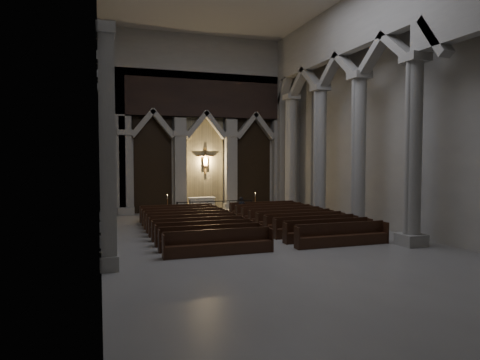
{
  "coord_description": "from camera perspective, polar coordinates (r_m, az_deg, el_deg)",
  "views": [
    {
      "loc": [
        -7.01,
        -17.26,
        3.72
      ],
      "look_at": [
        -0.33,
        3.0,
        2.6
      ],
      "focal_mm": 32.0,
      "sensor_mm": 36.0,
      "label": 1
    }
  ],
  "objects": [
    {
      "name": "left_pilasters",
      "position": [
        20.76,
        -17.55,
        3.38
      ],
      "size": [
        0.6,
        13.0,
        8.03
      ],
      "color": "#9E9C94",
      "rests_on": "ground"
    },
    {
      "name": "right_arcade",
      "position": [
        22.78,
        15.87,
        13.27
      ],
      "size": [
        1.0,
        24.0,
        12.0
      ],
      "color": "#9E9C94",
      "rests_on": "ground"
    },
    {
      "name": "sanctuary_wall",
      "position": [
        29.77,
        -4.59,
        8.57
      ],
      "size": [
        14.0,
        0.77,
        12.0
      ],
      "color": "#9E9C94",
      "rests_on": "ground"
    },
    {
      "name": "worshipper",
      "position": [
        26.05,
        0.21,
        -3.74
      ],
      "size": [
        0.54,
        0.41,
        1.33
      ],
      "primitive_type": "imported",
      "rotation": [
        0.0,
        0.0,
        -0.2
      ],
      "color": "black",
      "rests_on": "ground"
    },
    {
      "name": "candle_stand_right",
      "position": [
        28.81,
        2.04,
        -3.68
      ],
      "size": [
        0.23,
        0.23,
        1.37
      ],
      "color": "#AD6E35",
      "rests_on": "ground"
    },
    {
      "name": "sanctuary_step",
      "position": [
        28.96,
        -4.1,
        -4.24
      ],
      "size": [
        8.5,
        2.6,
        0.15
      ],
      "primitive_type": "cube",
      "color": "#9E9C94",
      "rests_on": "ground"
    },
    {
      "name": "altar_rail",
      "position": [
        27.46,
        -3.34,
        -3.43
      ],
      "size": [
        4.97,
        0.09,
        0.98
      ],
      "color": "black",
      "rests_on": "ground"
    },
    {
      "name": "room",
      "position": [
        19.03,
        3.91,
        14.76
      ],
      "size": [
        24.0,
        24.1,
        12.0
      ],
      "color": "gray",
      "rests_on": "ground"
    },
    {
      "name": "candle_stand_left",
      "position": [
        26.63,
        -9.63,
        -4.22
      ],
      "size": [
        0.25,
        0.25,
        1.46
      ],
      "color": "#AD6E35",
      "rests_on": "ground"
    },
    {
      "name": "altar",
      "position": [
        28.89,
        -5.14,
        -3.2
      ],
      "size": [
        1.79,
        0.71,
        0.91
      ],
      "color": "beige",
      "rests_on": "sanctuary_step"
    },
    {
      "name": "pews",
      "position": [
        21.7,
        0.84,
        -6.04
      ],
      "size": [
        9.72,
        9.67,
        0.96
      ],
      "color": "black",
      "rests_on": "ground"
    }
  ]
}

